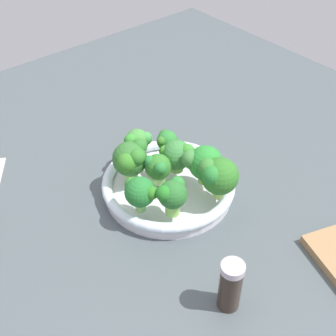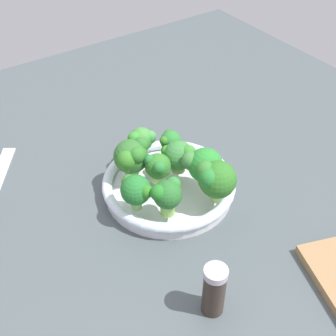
{
  "view_description": "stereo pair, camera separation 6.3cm",
  "coord_description": "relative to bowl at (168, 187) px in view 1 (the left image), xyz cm",
  "views": [
    {
      "loc": [
        41.17,
        49.07,
        60.44
      ],
      "look_at": [
        0.42,
        0.37,
        6.47
      ],
      "focal_mm": 49.51,
      "sensor_mm": 36.0,
      "label": 1
    },
    {
      "loc": [
        36.17,
        52.85,
        60.44
      ],
      "look_at": [
        0.42,
        0.37,
        6.47
      ],
      "focal_mm": 49.51,
      "sensor_mm": 36.0,
      "label": 2
    }
  ],
  "objects": [
    {
      "name": "broccoli_floret_8",
      "position": [
        4.88,
        6.68,
        6.03
      ],
      "size": [
        5.99,
        4.93,
        6.76
      ],
      "color": "#88C456",
      "rests_on": "bowl"
    },
    {
      "name": "broccoli_floret_5",
      "position": [
        -4.16,
        -5.37,
        5.36
      ],
      "size": [
        4.5,
        4.25,
        6.11
      ],
      "color": "#83C061",
      "rests_on": "bowl"
    },
    {
      "name": "ground_plane",
      "position": [
        -0.42,
        -0.37,
        -3.02
      ],
      "size": [
        130.0,
        130.0,
        2.5
      ],
      "primitive_type": "cube",
      "color": "#475154"
    },
    {
      "name": "broccoli_floret_4",
      "position": [
        -0.49,
        -9.56,
        5.09
      ],
      "size": [
        5.7,
        4.61,
        5.69
      ],
      "color": "#A1D26A",
      "rests_on": "bowl"
    },
    {
      "name": "broccoli_floret_3",
      "position": [
        1.6,
        -0.97,
        5.04
      ],
      "size": [
        4.79,
        5.16,
        5.76
      ],
      "color": "#A2D773",
      "rests_on": "bowl"
    },
    {
      "name": "broccoli_floret_0",
      "position": [
        -3.28,
        -1.27,
        5.26
      ],
      "size": [
        5.65,
        5.99,
        6.35
      ],
      "color": "#7AB14F",
      "rests_on": "bowl"
    },
    {
      "name": "broccoli_floret_7",
      "position": [
        4.47,
        -5.17,
        5.95
      ],
      "size": [
        7.12,
        6.75,
        7.22
      ],
      "color": "#93CB66",
      "rests_on": "bowl"
    },
    {
      "name": "pepper_shaker",
      "position": [
        8.47,
        24.07,
        2.88
      ],
      "size": [
        3.49,
        3.49,
        9.2
      ],
      "color": "#32261F",
      "rests_on": "ground_plane"
    },
    {
      "name": "broccoli_floret_1",
      "position": [
        8.32,
        2.66,
        5.75
      ],
      "size": [
        5.25,
        6.42,
        6.71
      ],
      "color": "#85CB68",
      "rests_on": "bowl"
    },
    {
      "name": "broccoli_floret_6",
      "position": [
        -3.8,
        8.69,
        6.57
      ],
      "size": [
        6.95,
        6.58,
        8.01
      ],
      "color": "#9DC963",
      "rests_on": "bowl"
    },
    {
      "name": "broccoli_floret_2",
      "position": [
        -4.53,
        4.04,
        6.15
      ],
      "size": [
        6.8,
        6.61,
        7.57
      ],
      "color": "#8FBF58",
      "rests_on": "bowl"
    },
    {
      "name": "bowl",
      "position": [
        0.0,
        0.0,
        0.0
      ],
      "size": [
        24.93,
        24.93,
        3.47
      ],
      "color": "silver",
      "rests_on": "ground_plane"
    }
  ]
}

